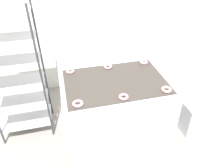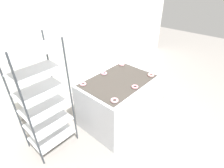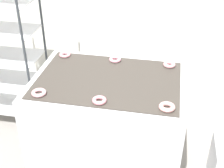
# 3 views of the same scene
# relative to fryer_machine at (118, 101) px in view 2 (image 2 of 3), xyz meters

# --- Properties ---
(ground_plane) EXTENTS (14.00, 14.00, 0.00)m
(ground_plane) POSITION_rel_fryer_machine_xyz_m (-0.00, -0.72, -0.44)
(ground_plane) COLOR gray
(wall_back) EXTENTS (8.00, 0.05, 2.80)m
(wall_back) POSITION_rel_fryer_machine_xyz_m (-0.00, 1.41, 0.96)
(wall_back) COLOR silver
(wall_back) RESTS_ON ground_plane
(fryer_machine) EXTENTS (1.29, 0.94, 0.89)m
(fryer_machine) POSITION_rel_fryer_machine_xyz_m (0.00, 0.00, 0.00)
(fryer_machine) COLOR #B7BABF
(fryer_machine) RESTS_ON ground_plane
(baking_rack_cart) EXTENTS (0.66, 0.49, 1.79)m
(baking_rack_cart) POSITION_rel_fryer_machine_xyz_m (-1.16, 0.44, 0.46)
(baking_rack_cart) COLOR #33383D
(baking_rack_cart) RESTS_ON ground_plane
(glaze_bin) EXTENTS (0.29, 0.36, 0.45)m
(glaze_bin) POSITION_rel_fryer_machine_xyz_m (1.08, -0.15, -0.22)
(glaze_bin) COLOR #B7BABF
(glaze_bin) RESTS_ON ground_plane
(donut_near_left) EXTENTS (0.12, 0.12, 0.03)m
(donut_near_left) POSITION_rel_fryer_machine_xyz_m (-0.49, -0.33, 0.46)
(donut_near_left) COLOR #D0959E
(donut_near_left) RESTS_ON fryer_machine
(donut_near_center) EXTENTS (0.11, 0.11, 0.03)m
(donut_near_center) POSITION_rel_fryer_machine_xyz_m (-0.00, -0.34, 0.46)
(donut_near_center) COLOR #D6818C
(donut_near_center) RESTS_ON fryer_machine
(donut_near_right) EXTENTS (0.12, 0.12, 0.03)m
(donut_near_right) POSITION_rel_fryer_machine_xyz_m (0.50, -0.33, 0.46)
(donut_near_right) COLOR #D49591
(donut_near_right) RESTS_ON fryer_machine
(donut_far_left) EXTENTS (0.11, 0.11, 0.03)m
(donut_far_left) POSITION_rel_fryer_machine_xyz_m (-0.50, 0.34, 0.46)
(donut_far_left) COLOR pink
(donut_far_left) RESTS_ON fryer_machine
(donut_far_center) EXTENTS (0.11, 0.11, 0.03)m
(donut_far_center) POSITION_rel_fryer_machine_xyz_m (-0.01, 0.34, 0.46)
(donut_far_center) COLOR pink
(donut_far_center) RESTS_ON fryer_machine
(donut_far_right) EXTENTS (0.11, 0.11, 0.03)m
(donut_far_right) POSITION_rel_fryer_machine_xyz_m (0.49, 0.33, 0.46)
(donut_far_right) COLOR #D49097
(donut_far_right) RESTS_ON fryer_machine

